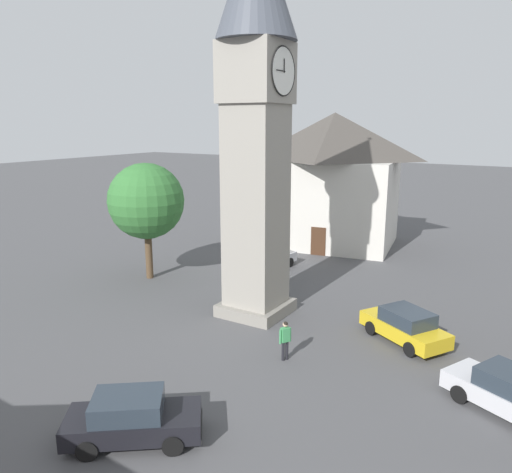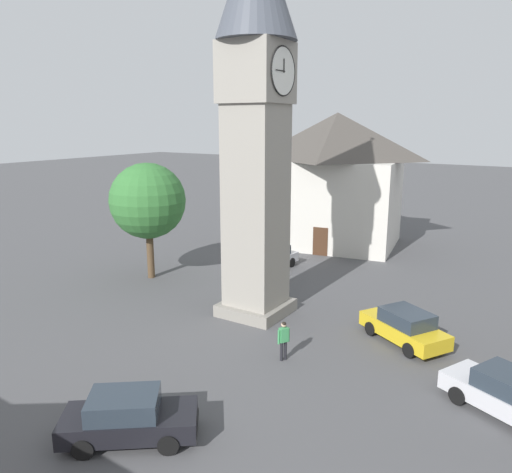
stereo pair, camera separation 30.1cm
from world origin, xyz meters
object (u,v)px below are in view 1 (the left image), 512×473
Objects in this scene: clock_tower at (256,92)px; tree at (146,201)px; car_red_corner at (132,418)px; car_silver_kerb at (270,258)px; car_white_side at (509,392)px; pedestrian at (285,337)px; building_shop_left at (333,178)px; car_blue_kerb at (405,326)px.

clock_tower is 2.61× the size of tree.
clock_tower is 15.03m from car_red_corner.
car_red_corner is (10.82, 2.18, -10.21)m from clock_tower.
car_white_side is at bearing 55.93° from car_silver_kerb.
building_shop_left is at bearing -162.20° from pedestrian.
car_blue_kerb is 0.99× the size of car_white_side.
car_red_corner is 0.60× the size of tree.
clock_tower is 12.63m from car_blue_kerb.
car_red_corner is at bearing 10.18° from building_shop_left.
pedestrian is at bearing 44.67° from clock_tower.
pedestrian is (-7.09, 1.50, 0.25)m from car_red_corner.
building_shop_left is at bearing -169.82° from car_red_corner.
pedestrian is 0.15× the size of building_shop_left.
car_blue_kerb is at bearing 86.73° from tree.
car_red_corner is (11.40, -5.23, 0.00)m from car_blue_kerb.
car_white_side is (3.72, 4.47, 0.00)m from car_blue_kerb.
car_white_side is 24.33m from building_shop_left.
car_silver_kerb is at bearing -121.45° from car_blue_kerb.
clock_tower reaches higher than car_red_corner.
building_shop_left is at bearing 156.80° from tree.
car_blue_kerb is at bearing 94.42° from clock_tower.
car_silver_kerb is at bearing -163.09° from car_red_corner.
clock_tower is 10.78m from tree.
car_silver_kerb is at bearing -4.29° from building_shop_left.
car_white_side is 0.40× the size of building_shop_left.
car_white_side is (-7.68, 9.71, 0.00)m from car_red_corner.
clock_tower reaches higher than car_white_side.
car_silver_kerb is 18.30m from car_white_side.
car_blue_kerb and car_silver_kerb have the same top height.
car_silver_kerb and car_white_side have the same top height.
pedestrian reaches higher than car_white_side.
building_shop_left is at bearing -170.67° from clock_tower.
tree is at bearing -44.47° from car_silver_kerb.
pedestrian is at bearing 17.80° from building_shop_left.
clock_tower is 17.07m from building_shop_left.
pedestrian is at bearing -85.95° from car_white_side.
car_silver_kerb is 18.74m from car_red_corner.
clock_tower is 11.25m from pedestrian.
clock_tower reaches higher than tree.
car_silver_kerb is at bearing -155.32° from clock_tower.
pedestrian is (10.83, 6.95, 0.25)m from car_silver_kerb.
tree is at bearing -93.27° from car_blue_kerb.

